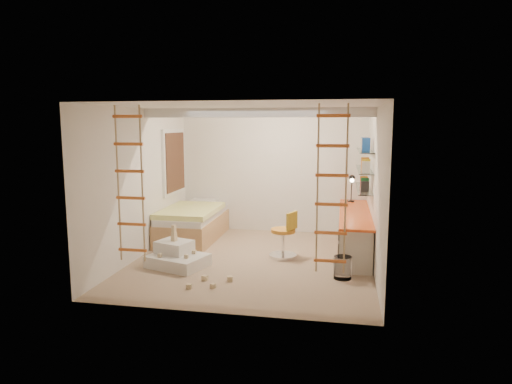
% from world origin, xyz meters
% --- Properties ---
extents(floor, '(4.50, 4.50, 0.00)m').
position_xyz_m(floor, '(0.00, 0.00, 0.00)').
color(floor, '#987D62').
rests_on(floor, ground).
extents(ceiling_beam, '(4.00, 0.18, 0.16)m').
position_xyz_m(ceiling_beam, '(0.00, 0.30, 2.52)').
color(ceiling_beam, white).
rests_on(ceiling_beam, ceiling).
extents(window_frame, '(0.06, 1.15, 1.35)m').
position_xyz_m(window_frame, '(-1.97, 1.50, 1.55)').
color(window_frame, white).
rests_on(window_frame, wall_left).
extents(window_blind, '(0.02, 1.00, 1.20)m').
position_xyz_m(window_blind, '(-1.93, 1.50, 1.55)').
color(window_blind, '#4C2D1E').
rests_on(window_blind, window_frame).
extents(rope_ladder_left, '(0.41, 0.04, 2.13)m').
position_xyz_m(rope_ladder_left, '(-1.35, -1.75, 1.52)').
color(rope_ladder_left, orange).
rests_on(rope_ladder_left, ceiling).
extents(rope_ladder_right, '(0.41, 0.04, 2.13)m').
position_xyz_m(rope_ladder_right, '(1.35, -1.75, 1.52)').
color(rope_ladder_right, orange).
rests_on(rope_ladder_right, ceiling).
extents(waste_bin, '(0.27, 0.27, 0.34)m').
position_xyz_m(waste_bin, '(1.52, -0.65, 0.17)').
color(waste_bin, white).
rests_on(waste_bin, floor).
extents(desk, '(0.56, 2.80, 0.75)m').
position_xyz_m(desk, '(1.72, 0.86, 0.40)').
color(desk, '#E9531B').
rests_on(desk, floor).
extents(shelves, '(0.25, 1.80, 0.71)m').
position_xyz_m(shelves, '(1.87, 1.13, 1.50)').
color(shelves, white).
rests_on(shelves, wall_right).
extents(bed, '(1.02, 2.00, 0.69)m').
position_xyz_m(bed, '(-1.48, 1.23, 0.33)').
color(bed, '#AD7F51').
rests_on(bed, floor).
extents(task_lamp, '(0.14, 0.36, 0.57)m').
position_xyz_m(task_lamp, '(1.67, 1.82, 1.14)').
color(task_lamp, black).
rests_on(task_lamp, desk).
extents(swivel_chair, '(0.64, 0.64, 0.83)m').
position_xyz_m(swivel_chair, '(0.51, 0.28, 0.31)').
color(swivel_chair, orange).
rests_on(swivel_chair, floor).
extents(play_platform, '(1.05, 0.93, 0.39)m').
position_xyz_m(play_platform, '(-1.18, -0.52, 0.15)').
color(play_platform, silver).
rests_on(play_platform, floor).
extents(toy_blocks, '(1.32, 1.17, 0.66)m').
position_xyz_m(toy_blocks, '(-0.86, -0.82, 0.26)').
color(toy_blocks, '#CCB284').
rests_on(toy_blocks, floor).
extents(books, '(0.14, 0.64, 0.92)m').
position_xyz_m(books, '(1.87, 1.13, 1.62)').
color(books, '#262626').
rests_on(books, shelves).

